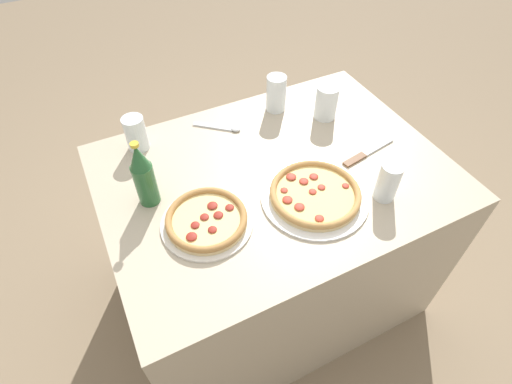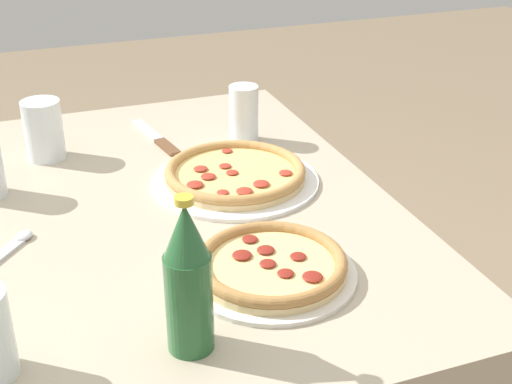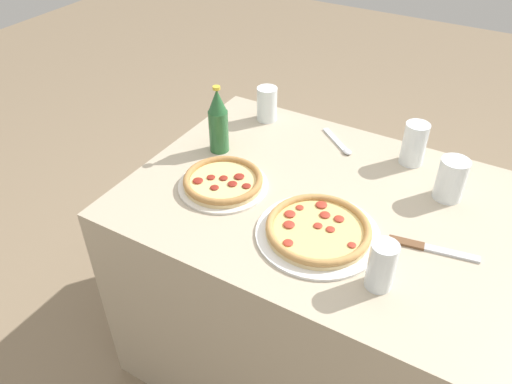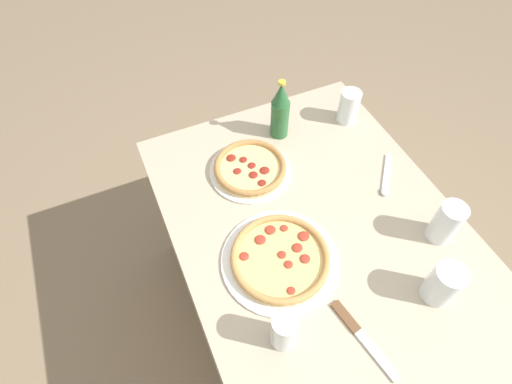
{
  "view_description": "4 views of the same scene",
  "coord_description": "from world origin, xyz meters",
  "px_view_note": "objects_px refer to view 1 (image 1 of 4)",
  "views": [
    {
      "loc": [
        0.47,
        0.81,
        1.67
      ],
      "look_at": [
        0.13,
        0.11,
        0.82
      ],
      "focal_mm": 28.0,
      "sensor_mm": 36.0,
      "label": 1
    },
    {
      "loc": [
        1.15,
        -0.25,
        1.37
      ],
      "look_at": [
        0.11,
        0.14,
        0.8
      ],
      "focal_mm": 50.0,
      "sensor_mm": 36.0,
      "label": 2
    },
    {
      "loc": [
        -0.4,
        1.09,
        1.65
      ],
      "look_at": [
        0.15,
        0.13,
        0.79
      ],
      "focal_mm": 35.0,
      "sensor_mm": 36.0,
      "label": 3
    },
    {
      "loc": [
        -0.49,
        0.43,
        1.77
      ],
      "look_at": [
        0.15,
        0.14,
        0.82
      ],
      "focal_mm": 28.0,
      "sensor_mm": 36.0,
      "label": 4
    }
  ],
  "objects_px": {
    "pizza_salami": "(207,220)",
    "beer_bottle": "(143,175)",
    "pizza_margherita": "(315,194)",
    "glass_lemonade": "(276,95)",
    "spoon": "(222,127)",
    "glass_cola": "(136,135)",
    "glass_water": "(387,183)",
    "knife": "(366,153)",
    "glass_orange_juice": "(326,104)"
  },
  "relations": [
    {
      "from": "pizza_salami",
      "to": "glass_water",
      "type": "xyz_separation_m",
      "value": [
        -0.53,
        0.14,
        0.04
      ]
    },
    {
      "from": "glass_lemonade",
      "to": "glass_water",
      "type": "bearing_deg",
      "value": 98.56
    },
    {
      "from": "beer_bottle",
      "to": "spoon",
      "type": "bearing_deg",
      "value": -145.96
    },
    {
      "from": "pizza_margherita",
      "to": "knife",
      "type": "distance_m",
      "value": 0.29
    },
    {
      "from": "pizza_margherita",
      "to": "spoon",
      "type": "bearing_deg",
      "value": -74.66
    },
    {
      "from": "glass_orange_juice",
      "to": "beer_bottle",
      "type": "height_order",
      "value": "beer_bottle"
    },
    {
      "from": "knife",
      "to": "glass_orange_juice",
      "type": "bearing_deg",
      "value": -86.71
    },
    {
      "from": "pizza_margherita",
      "to": "knife",
      "type": "bearing_deg",
      "value": -160.62
    },
    {
      "from": "glass_water",
      "to": "beer_bottle",
      "type": "bearing_deg",
      "value": -25.16
    },
    {
      "from": "pizza_salami",
      "to": "glass_cola",
      "type": "height_order",
      "value": "glass_cola"
    },
    {
      "from": "glass_water",
      "to": "beer_bottle",
      "type": "xyz_separation_m",
      "value": [
        0.65,
        -0.31,
        0.05
      ]
    },
    {
      "from": "glass_orange_juice",
      "to": "glass_cola",
      "type": "distance_m",
      "value": 0.69
    },
    {
      "from": "glass_water",
      "to": "glass_lemonade",
      "type": "bearing_deg",
      "value": -81.44
    },
    {
      "from": "glass_water",
      "to": "spoon",
      "type": "bearing_deg",
      "value": -59.15
    },
    {
      "from": "glass_cola",
      "to": "spoon",
      "type": "relative_size",
      "value": 0.81
    },
    {
      "from": "glass_water",
      "to": "spoon",
      "type": "relative_size",
      "value": 0.84
    },
    {
      "from": "pizza_salami",
      "to": "glass_lemonade",
      "type": "height_order",
      "value": "glass_lemonade"
    },
    {
      "from": "pizza_salami",
      "to": "beer_bottle",
      "type": "distance_m",
      "value": 0.22
    },
    {
      "from": "pizza_margherita",
      "to": "glass_orange_juice",
      "type": "bearing_deg",
      "value": -127.1
    },
    {
      "from": "glass_cola",
      "to": "pizza_margherita",
      "type": "bearing_deg",
      "value": 131.5
    },
    {
      "from": "pizza_margherita",
      "to": "glass_water",
      "type": "relative_size",
      "value": 2.58
    },
    {
      "from": "glass_cola",
      "to": "beer_bottle",
      "type": "relative_size",
      "value": 0.54
    },
    {
      "from": "pizza_margherita",
      "to": "knife",
      "type": "height_order",
      "value": "pizza_margherita"
    },
    {
      "from": "pizza_margherita",
      "to": "glass_cola",
      "type": "distance_m",
      "value": 0.63
    },
    {
      "from": "pizza_salami",
      "to": "pizza_margherita",
      "type": "distance_m",
      "value": 0.34
    },
    {
      "from": "glass_orange_juice",
      "to": "beer_bottle",
      "type": "bearing_deg",
      "value": 9.54
    },
    {
      "from": "glass_lemonade",
      "to": "glass_orange_juice",
      "type": "bearing_deg",
      "value": 138.73
    },
    {
      "from": "pizza_margherita",
      "to": "glass_water",
      "type": "height_order",
      "value": "glass_water"
    },
    {
      "from": "pizza_salami",
      "to": "beer_bottle",
      "type": "xyz_separation_m",
      "value": [
        0.12,
        -0.16,
        0.09
      ]
    },
    {
      "from": "pizza_margherita",
      "to": "glass_orange_juice",
      "type": "relative_size",
      "value": 2.61
    },
    {
      "from": "beer_bottle",
      "to": "knife",
      "type": "xyz_separation_m",
      "value": [
        -0.73,
        0.12,
        -0.1
      ]
    },
    {
      "from": "pizza_salami",
      "to": "beer_bottle",
      "type": "relative_size",
      "value": 1.18
    },
    {
      "from": "pizza_salami",
      "to": "spoon",
      "type": "relative_size",
      "value": 1.77
    },
    {
      "from": "glass_lemonade",
      "to": "glass_orange_juice",
      "type": "relative_size",
      "value": 1.09
    },
    {
      "from": "glass_water",
      "to": "glass_cola",
      "type": "relative_size",
      "value": 1.04
    },
    {
      "from": "glass_cola",
      "to": "pizza_salami",
      "type": "bearing_deg",
      "value": 101.53
    },
    {
      "from": "pizza_margherita",
      "to": "glass_lemonade",
      "type": "xyz_separation_m",
      "value": [
        -0.11,
        -0.46,
        0.05
      ]
    },
    {
      "from": "pizza_salami",
      "to": "spoon",
      "type": "bearing_deg",
      "value": -118.57
    },
    {
      "from": "pizza_salami",
      "to": "knife",
      "type": "relative_size",
      "value": 1.18
    },
    {
      "from": "beer_bottle",
      "to": "spoon",
      "type": "height_order",
      "value": "beer_bottle"
    },
    {
      "from": "pizza_salami",
      "to": "glass_orange_juice",
      "type": "height_order",
      "value": "glass_orange_juice"
    },
    {
      "from": "glass_lemonade",
      "to": "spoon",
      "type": "bearing_deg",
      "value": 4.64
    },
    {
      "from": "glass_orange_juice",
      "to": "glass_cola",
      "type": "bearing_deg",
      "value": -11.46
    },
    {
      "from": "beer_bottle",
      "to": "glass_orange_juice",
      "type": "bearing_deg",
      "value": -170.46
    },
    {
      "from": "glass_cola",
      "to": "knife",
      "type": "height_order",
      "value": "glass_cola"
    },
    {
      "from": "pizza_margherita",
      "to": "spoon",
      "type": "xyz_separation_m",
      "value": [
        0.12,
        -0.44,
        -0.01
      ]
    },
    {
      "from": "pizza_salami",
      "to": "pizza_margherita",
      "type": "xyz_separation_m",
      "value": [
        -0.33,
        0.05,
        -0.0
      ]
    },
    {
      "from": "pizza_margherita",
      "to": "glass_lemonade",
      "type": "bearing_deg",
      "value": -103.71
    },
    {
      "from": "pizza_salami",
      "to": "glass_water",
      "type": "relative_size",
      "value": 2.1
    },
    {
      "from": "glass_water",
      "to": "knife",
      "type": "height_order",
      "value": "glass_water"
    }
  ]
}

